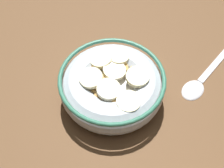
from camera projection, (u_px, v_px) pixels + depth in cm
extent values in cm
cube|color=brown|center=(112.00, 99.00, 48.18)|extent=(91.95, 91.95, 2.00)
cylinder|color=#B2BCC6|center=(112.00, 94.00, 47.12)|extent=(8.34, 8.34, 0.60)
torus|color=#B2BCC6|center=(112.00, 87.00, 45.46)|extent=(15.17, 15.17, 4.68)
torus|color=#337259|center=(112.00, 78.00, 43.80)|extent=(15.32, 15.32, 0.60)
cylinder|color=white|center=(112.00, 84.00, 44.86)|extent=(12.36, 12.36, 0.40)
cube|color=tan|center=(147.00, 92.00, 43.25)|extent=(1.69, 1.66, 0.75)
cube|color=#B78947|center=(114.00, 64.00, 46.20)|extent=(2.12, 2.16, 0.92)
cube|color=#AD7F42|center=(105.00, 60.00, 46.67)|extent=(1.81, 1.86, 0.85)
cube|color=tan|center=(98.00, 55.00, 47.27)|extent=(2.20, 2.19, 0.75)
cube|color=#B78947|center=(128.00, 112.00, 41.54)|extent=(2.07, 2.11, 0.92)
cube|color=tan|center=(78.00, 85.00, 43.93)|extent=(2.15, 2.16, 0.79)
cube|color=#B78947|center=(95.00, 89.00, 43.76)|extent=(2.02, 2.00, 0.76)
cube|color=#B78947|center=(112.00, 113.00, 41.33)|extent=(2.19, 2.17, 0.80)
cube|color=#B78947|center=(134.00, 73.00, 45.16)|extent=(1.84, 1.83, 0.73)
cube|color=#AD7F42|center=(136.00, 99.00, 42.56)|extent=(1.95, 1.90, 0.87)
cube|color=tan|center=(103.00, 80.00, 44.52)|extent=(1.63, 1.71, 0.92)
cube|color=#B78947|center=(97.00, 106.00, 41.95)|extent=(2.10, 2.09, 0.71)
cube|color=#AD7F42|center=(119.00, 105.00, 41.96)|extent=(2.19, 2.19, 0.72)
cube|color=#AD7F42|center=(100.00, 96.00, 42.96)|extent=(1.62, 1.57, 0.82)
cube|color=#AD7F42|center=(91.00, 69.00, 45.47)|extent=(2.18, 2.15, 0.89)
cube|color=tan|center=(84.00, 104.00, 42.21)|extent=(1.90, 1.96, 0.92)
cube|color=tan|center=(127.00, 56.00, 47.02)|extent=(1.97, 1.97, 0.71)
cube|color=#B78947|center=(123.00, 68.00, 45.76)|extent=(2.03, 2.04, 0.73)
cylinder|color=beige|center=(91.00, 78.00, 43.33)|extent=(3.90, 3.91, 1.28)
cylinder|color=#F9EFC6|center=(111.00, 90.00, 42.38)|extent=(4.10, 4.09, 1.18)
cylinder|color=beige|center=(101.00, 59.00, 45.81)|extent=(4.69, 4.73, 1.33)
cylinder|color=beige|center=(138.00, 77.00, 43.39)|extent=(4.64, 4.63, 0.88)
cylinder|color=beige|center=(119.00, 56.00, 46.18)|extent=(4.03, 4.02, 0.77)
cylinder|color=#F9EFC6|center=(115.00, 71.00, 44.71)|extent=(4.67, 4.71, 1.07)
cylinder|color=#F4EABC|center=(128.00, 102.00, 41.46)|extent=(4.68, 4.67, 0.87)
ellipsoid|color=silver|center=(193.00, 89.00, 47.59)|extent=(5.20, 4.71, 0.80)
cube|color=silver|center=(218.00, 61.00, 51.11)|extent=(10.14, 5.93, 0.36)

